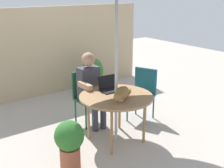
% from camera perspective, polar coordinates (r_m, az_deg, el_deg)
% --- Properties ---
extents(ground_plane, '(14.00, 14.00, 0.00)m').
position_cam_1_polar(ground_plane, '(4.60, 0.75, -10.66)').
color(ground_plane, '#ADA399').
extents(fence_back, '(4.85, 0.08, 1.84)m').
position_cam_1_polar(fence_back, '(6.39, -13.17, 5.93)').
color(fence_back, tan).
rests_on(fence_back, ground).
extents(patio_table, '(1.07, 1.07, 0.72)m').
position_cam_1_polar(patio_table, '(4.32, 0.79, -2.93)').
color(patio_table, '#9E754C').
rests_on(patio_table, ground).
extents(chair_occupied, '(0.40, 0.40, 0.89)m').
position_cam_1_polar(chair_occupied, '(5.02, -4.96, -1.71)').
color(chair_occupied, '#194C2D').
rests_on(chair_occupied, ground).
extents(chair_empty, '(0.53, 0.53, 0.89)m').
position_cam_1_polar(chair_empty, '(5.17, 5.97, -1.14)').
color(chair_empty, '#1E606B').
rests_on(chair_empty, ground).
extents(person_seated, '(0.48, 0.48, 1.23)m').
position_cam_1_polar(person_seated, '(4.84, -4.04, -0.32)').
color(person_seated, '#3F3F47').
rests_on(person_seated, ground).
extents(laptop, '(0.31, 0.27, 0.21)m').
position_cam_1_polar(laptop, '(4.51, -0.64, -0.41)').
color(laptop, black).
rests_on(laptop, patio_table).
extents(cat, '(0.56, 0.41, 0.17)m').
position_cam_1_polar(cat, '(4.12, 1.81, -1.93)').
color(cat, olive).
rests_on(cat, patio_table).
extents(potted_plant_near_fence, '(0.37, 0.37, 0.67)m').
position_cam_1_polar(potted_plant_near_fence, '(3.78, -8.13, -10.99)').
color(potted_plant_near_fence, '#9E5138').
rests_on(potted_plant_near_fence, ground).
extents(potted_plant_by_chair, '(0.47, 0.47, 0.80)m').
position_cam_1_polar(potted_plant_by_chair, '(6.35, -3.74, 1.74)').
color(potted_plant_by_chair, '#33383D').
rests_on(potted_plant_by_chair, ground).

